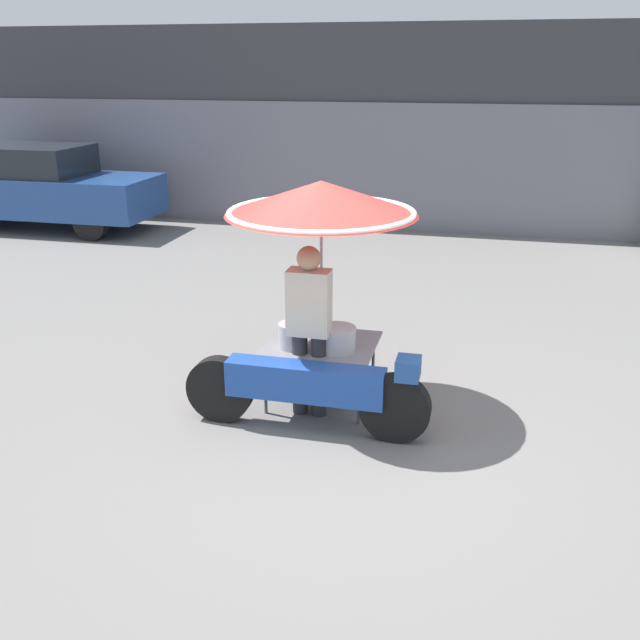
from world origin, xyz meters
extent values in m
plane|color=slate|center=(0.00, 0.00, 0.00)|extent=(36.00, 36.00, 0.00)
cube|color=#38383D|center=(0.00, 9.25, 1.90)|extent=(28.00, 2.00, 3.80)
cube|color=slate|center=(0.00, 8.22, 1.20)|extent=(23.80, 0.06, 2.40)
cylinder|color=black|center=(0.48, -0.05, 0.31)|extent=(0.61, 0.14, 0.61)
cylinder|color=black|center=(-1.11, -0.05, 0.31)|extent=(0.61, 0.14, 0.61)
cube|color=#1E479E|center=(-0.32, -0.05, 0.47)|extent=(1.41, 0.24, 0.32)
cube|color=#234C93|center=(0.58, -0.05, 0.69)|extent=(0.20, 0.24, 0.18)
cylinder|color=black|center=(-0.32, 0.82, 0.28)|extent=(0.55, 0.14, 0.55)
cylinder|color=#515156|center=(0.12, 0.17, 0.29)|extent=(0.03, 0.03, 0.58)
cylinder|color=#515156|center=(0.12, 0.93, 0.29)|extent=(0.03, 0.03, 0.58)
cylinder|color=#515156|center=(-0.76, 0.17, 0.29)|extent=(0.03, 0.03, 0.58)
cylinder|color=#515156|center=(-0.76, 0.93, 0.29)|extent=(0.03, 0.03, 0.58)
cube|color=gray|center=(-0.32, 0.55, 0.59)|extent=(1.03, 0.90, 0.02)
cylinder|color=#B2B2B7|center=(-0.32, 0.55, 1.21)|extent=(0.03, 0.03, 1.23)
cone|color=red|center=(-0.32, 0.55, 1.97)|extent=(1.72, 1.72, 0.30)
torus|color=white|center=(-0.32, 0.55, 1.85)|extent=(1.69, 1.69, 0.05)
cylinder|color=#B7B7BC|center=(-0.55, 0.39, 0.71)|extent=(0.27, 0.27, 0.23)
cylinder|color=#B7B7BC|center=(-0.14, 0.42, 0.71)|extent=(0.35, 0.35, 0.23)
cylinder|color=#2D2D33|center=(-0.45, 0.27, 0.40)|extent=(0.14, 0.14, 0.79)
cylinder|color=#2D2D33|center=(-0.27, 0.27, 0.40)|extent=(0.14, 0.14, 0.79)
cube|color=beige|center=(-0.36, 0.27, 1.09)|extent=(0.38, 0.22, 0.60)
sphere|color=tan|center=(-0.36, 0.27, 1.50)|extent=(0.21, 0.21, 0.21)
cylinder|color=black|center=(-6.00, 6.02, 0.31)|extent=(0.63, 0.20, 0.63)
cylinder|color=black|center=(-6.00, 7.45, 0.31)|extent=(0.63, 0.20, 0.63)
cylinder|color=black|center=(-8.76, 7.45, 0.31)|extent=(0.63, 0.20, 0.63)
cube|color=navy|center=(-7.38, 6.73, 0.68)|extent=(4.44, 1.68, 0.74)
cube|color=#1E2328|center=(-7.60, 6.73, 1.33)|extent=(2.13, 1.48, 0.55)
camera|label=1|loc=(1.15, -5.53, 3.09)|focal=40.00mm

